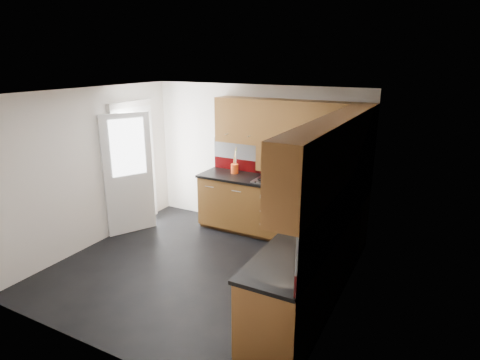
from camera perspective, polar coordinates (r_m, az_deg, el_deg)
The scene contains 14 objects.
room at distance 5.14m, azimuth -6.39°, elevation 2.19°, with size 4.00×3.80×2.64m.
base_cabinets at distance 5.64m, azimuth 7.25°, elevation -7.94°, with size 2.70×3.20×0.95m.
countertop at distance 5.45m, azimuth 7.26°, elevation -3.37°, with size 2.72×3.22×0.04m.
backsplash at distance 5.49m, azimuth 10.37°, elevation -0.16°, with size 2.70×3.20×0.54m.
upper_cabinets at distance 5.22m, azimuth 9.75°, elevation 6.10°, with size 2.50×3.20×0.72m.
extractor_hood at distance 6.39m, azimuth 5.31°, elevation 3.12°, with size 0.60×0.33×0.40m, color brown.
glass_cabinet at distance 5.36m, azimuth 15.63°, elevation 6.29°, with size 0.32×0.80×0.66m.
back_door at distance 6.91m, azimuth -15.07°, elevation 1.55°, with size 0.42×1.19×2.04m.
gas_hob at distance 6.33m, azimuth 4.65°, elevation -0.06°, with size 0.56×0.49×0.04m.
utensil_pot at distance 6.73m, azimuth -0.76°, elevation 1.78°, with size 0.13×0.13×0.45m.
toaster at distance 6.08m, azimuth 15.13°, elevation -0.62°, with size 0.27×0.19×0.18m.
food_processor at distance 5.07m, azimuth 12.54°, elevation -3.54°, with size 0.16×0.16×0.27m.
paper_towel at distance 5.44m, azimuth 14.88°, elevation -2.24°, with size 0.12×0.12×0.25m, color white.
orange_cloth at distance 5.63m, azimuth 13.87°, elevation -2.76°, with size 0.15×0.13×0.02m, color #E95919.
Camera 1 is at (2.81, -4.10, 2.80)m, focal length 30.00 mm.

